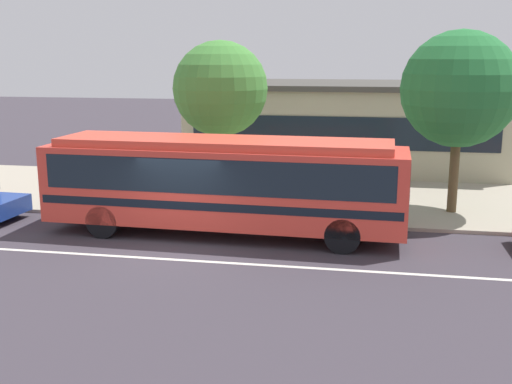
% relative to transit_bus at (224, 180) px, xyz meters
% --- Properties ---
extents(ground_plane, '(120.00, 120.00, 0.00)m').
position_rel_transit_bus_xyz_m(ground_plane, '(-1.06, -1.84, -1.71)').
color(ground_plane, '#3B343D').
extents(sidewalk_slab, '(60.00, 8.00, 0.12)m').
position_rel_transit_bus_xyz_m(sidewalk_slab, '(-1.06, 5.35, -1.65)').
color(sidewalk_slab, '#A59A88').
rests_on(sidewalk_slab, ground_plane).
extents(lane_stripe_center, '(56.00, 0.16, 0.01)m').
position_rel_transit_bus_xyz_m(lane_stripe_center, '(-1.06, -2.64, -1.71)').
color(lane_stripe_center, silver).
rests_on(lane_stripe_center, ground_plane).
extents(transit_bus, '(10.92, 2.87, 2.95)m').
position_rel_transit_bus_xyz_m(transit_bus, '(0.00, 0.00, 0.00)').
color(transit_bus, '#E23F32').
rests_on(transit_bus, ground_plane).
extents(pedestrian_waiting_near_sign, '(0.39, 0.39, 1.64)m').
position_rel_transit_bus_xyz_m(pedestrian_waiting_near_sign, '(4.73, 2.09, -0.64)').
color(pedestrian_waiting_near_sign, '#3B3630').
rests_on(pedestrian_waiting_near_sign, sidewalk_slab).
extents(pedestrian_walking_along_curb, '(0.36, 0.36, 1.64)m').
position_rel_transit_bus_xyz_m(pedestrian_walking_along_curb, '(-1.61, 3.48, -0.63)').
color(pedestrian_walking_along_curb, '#7E5F51').
rests_on(pedestrian_walking_along_curb, sidewalk_slab).
extents(pedestrian_standing_by_tree, '(0.46, 0.46, 1.72)m').
position_rel_transit_bus_xyz_m(pedestrian_standing_by_tree, '(-3.96, 3.51, -0.59)').
color(pedestrian_standing_by_tree, slate).
rests_on(pedestrian_standing_by_tree, sidewalk_slab).
extents(bus_stop_sign, '(0.10, 0.44, 2.31)m').
position_rel_transit_bus_xyz_m(bus_stop_sign, '(4.97, 2.09, -0.10)').
color(bus_stop_sign, gray).
rests_on(bus_stop_sign, sidewalk_slab).
extents(street_tree_near_stop, '(3.50, 3.50, 5.81)m').
position_rel_transit_bus_xyz_m(street_tree_near_stop, '(-1.21, 4.59, 2.45)').
color(street_tree_near_stop, brown).
rests_on(street_tree_near_stop, sidewalk_slab).
extents(street_tree_mid_block, '(3.87, 3.87, 6.11)m').
position_rel_transit_bus_xyz_m(street_tree_mid_block, '(7.12, 3.73, 2.57)').
color(street_tree_mid_block, brown).
rests_on(street_tree_mid_block, sidewalk_slab).
extents(station_building, '(14.68, 8.10, 4.10)m').
position_rel_transit_bus_xyz_m(station_building, '(3.04, 12.76, 0.34)').
color(station_building, '#ADA78A').
rests_on(station_building, ground_plane).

